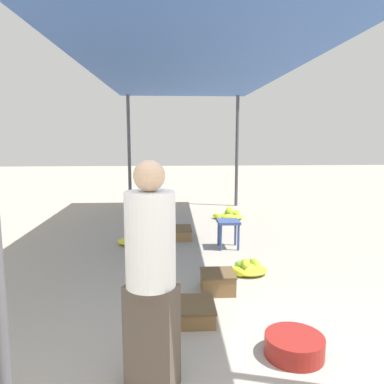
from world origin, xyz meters
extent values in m
cylinder|color=#4C4C51|center=(-1.32, 7.33, 1.35)|extent=(0.08, 0.08, 2.71)
cylinder|color=#4C4C51|center=(1.32, 7.33, 1.35)|extent=(0.08, 0.08, 2.71)
cube|color=#33569E|center=(0.00, 3.82, 2.73)|extent=(3.04, 7.43, 0.04)
cube|color=#4C4238|center=(-0.43, 0.55, 0.37)|extent=(0.40, 0.32, 0.74)
cylinder|color=white|center=(-0.43, 0.55, 1.06)|extent=(0.44, 0.44, 0.64)
sphere|color=tan|center=(-0.43, 0.55, 1.49)|extent=(0.21, 0.21, 0.21)
cube|color=#384C84|center=(0.59, 3.77, 0.42)|extent=(0.34, 0.34, 0.04)
cylinder|color=#384C84|center=(0.45, 3.63, 0.20)|extent=(0.04, 0.04, 0.40)
cylinder|color=#384C84|center=(0.72, 3.63, 0.20)|extent=(0.04, 0.04, 0.40)
cylinder|color=#384C84|center=(0.45, 3.90, 0.20)|extent=(0.04, 0.04, 0.40)
cylinder|color=#384C84|center=(0.72, 3.90, 0.20)|extent=(0.04, 0.04, 0.40)
cylinder|color=maroon|center=(0.68, 0.85, 0.08)|extent=(0.47, 0.47, 0.17)
ellipsoid|color=yellow|center=(-0.87, 4.16, 0.06)|extent=(0.19, 0.25, 0.12)
ellipsoid|color=#A7C72E|center=(-0.89, 4.26, 0.07)|extent=(0.29, 0.23, 0.15)
ellipsoid|color=#9BC230|center=(-0.85, 4.06, 0.17)|extent=(0.12, 0.22, 0.10)
ellipsoid|color=#C2D229|center=(-0.92, 4.09, 0.13)|extent=(0.17, 0.27, 0.13)
ellipsoid|color=#B3CC2C|center=(-0.88, 4.00, 0.17)|extent=(0.25, 0.32, 0.12)
ellipsoid|color=#7DB636|center=(-0.85, 4.02, 0.16)|extent=(0.23, 0.25, 0.11)
ellipsoid|color=yellow|center=(-0.89, 4.06, 0.05)|extent=(0.56, 0.49, 0.10)
ellipsoid|color=#80B735|center=(-0.73, 3.47, 0.11)|extent=(0.10, 0.33, 0.14)
ellipsoid|color=#99C131|center=(-0.71, 3.46, 0.19)|extent=(0.26, 0.16, 0.14)
ellipsoid|color=#9DC330|center=(-0.78, 3.43, 0.06)|extent=(0.31, 0.28, 0.09)
ellipsoid|color=yellow|center=(-0.76, 3.47, 0.15)|extent=(0.36, 0.26, 0.10)
ellipsoid|color=#89BB34|center=(-0.61, 3.46, 0.06)|extent=(0.33, 0.26, 0.10)
ellipsoid|color=#C5D329|center=(-0.62, 3.47, 0.10)|extent=(0.30, 0.33, 0.10)
ellipsoid|color=#BACF2B|center=(-0.72, 3.48, 0.05)|extent=(0.38, 0.33, 0.10)
ellipsoid|color=yellow|center=(0.52, 2.58, 0.06)|extent=(0.25, 0.28, 0.12)
ellipsoid|color=#7AB536|center=(0.61, 2.66, 0.12)|extent=(0.26, 0.26, 0.09)
ellipsoid|color=#A9C82E|center=(0.80, 2.79, 0.07)|extent=(0.18, 0.29, 0.14)
ellipsoid|color=#A9C82E|center=(0.66, 2.60, 0.07)|extent=(0.28, 0.25, 0.12)
ellipsoid|color=#84B934|center=(0.63, 2.73, 0.08)|extent=(0.19, 0.23, 0.12)
ellipsoid|color=#BCCF2B|center=(0.64, 2.63, 0.15)|extent=(0.16, 0.26, 0.10)
ellipsoid|color=#CED727|center=(0.69, 2.65, 0.05)|extent=(0.47, 0.41, 0.10)
ellipsoid|color=#CAD528|center=(0.66, 5.83, 0.06)|extent=(0.24, 0.26, 0.12)
ellipsoid|color=#C2D229|center=(0.86, 5.57, 0.09)|extent=(0.32, 0.15, 0.14)
ellipsoid|color=yellow|center=(0.91, 5.81, 0.20)|extent=(0.20, 0.30, 0.13)
ellipsoid|color=#BACF2B|center=(0.97, 5.89, 0.12)|extent=(0.31, 0.32, 0.11)
ellipsoid|color=#78B437|center=(0.90, 5.82, 0.12)|extent=(0.21, 0.24, 0.12)
ellipsoid|color=yellow|center=(1.10, 5.96, 0.10)|extent=(0.16, 0.30, 0.10)
ellipsoid|color=#82B835|center=(0.74, 5.67, 0.06)|extent=(0.27, 0.33, 0.13)
ellipsoid|color=#A2C52F|center=(0.91, 5.81, 0.05)|extent=(0.58, 0.51, 0.10)
cube|color=brown|center=(-0.12, 1.48, 0.07)|extent=(0.44, 0.44, 0.15)
cube|color=brown|center=(-0.12, 1.48, 0.16)|extent=(0.46, 0.46, 0.02)
cube|color=brown|center=(0.22, 2.12, 0.10)|extent=(0.37, 0.37, 0.21)
cube|color=brown|center=(0.22, 2.12, 0.22)|extent=(0.38, 0.38, 0.02)
cube|color=olive|center=(-0.22, 4.37, 0.08)|extent=(0.49, 0.49, 0.16)
cube|color=brown|center=(-0.22, 4.37, 0.17)|extent=(0.51, 0.51, 0.02)
camera|label=1|loc=(-0.28, -1.87, 1.74)|focal=35.00mm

